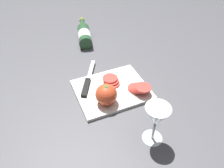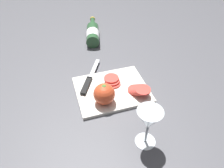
# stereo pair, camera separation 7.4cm
# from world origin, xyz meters

# --- Properties ---
(ground_plane) EXTENTS (3.00, 3.00, 0.00)m
(ground_plane) POSITION_xyz_m (0.00, 0.00, 0.00)
(ground_plane) COLOR #4C4C51
(cutting_board) EXTENTS (0.31, 0.25, 0.01)m
(cutting_board) POSITION_xyz_m (0.05, -0.00, 0.01)
(cutting_board) COLOR silver
(cutting_board) RESTS_ON ground_plane
(wine_bottle) EXTENTS (0.12, 0.30, 0.07)m
(wine_bottle) POSITION_xyz_m (0.08, 0.46, 0.04)
(wine_bottle) COLOR #2D5633
(wine_bottle) RESTS_ON ground_plane
(wine_glass) EXTENTS (0.08, 0.08, 0.16)m
(wine_glass) POSITION_xyz_m (0.09, -0.28, 0.11)
(wine_glass) COLOR silver
(wine_glass) RESTS_ON ground_plane
(whole_tomato) EXTENTS (0.09, 0.09, 0.09)m
(whole_tomato) POSITION_xyz_m (0.00, -0.07, 0.06)
(whole_tomato) COLOR #DB4C28
(whole_tomato) RESTS_ON cutting_board
(knife) EXTENTS (0.14, 0.24, 0.01)m
(knife) POSITION_xyz_m (-0.04, 0.06, 0.02)
(knife) COLOR silver
(knife) RESTS_ON cutting_board
(tomato_slice_stack_near) EXTENTS (0.08, 0.10, 0.04)m
(tomato_slice_stack_near) POSITION_xyz_m (0.15, -0.06, 0.03)
(tomato_slice_stack_near) COLOR #D63D33
(tomato_slice_stack_near) RESTS_ON cutting_board
(tomato_slice_stack_far) EXTENTS (0.07, 0.09, 0.02)m
(tomato_slice_stack_far) POSITION_xyz_m (0.07, 0.04, 0.03)
(tomato_slice_stack_far) COLOR #D63D33
(tomato_slice_stack_far) RESTS_ON cutting_board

